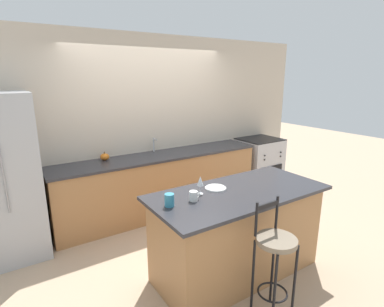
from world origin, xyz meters
TOP-DOWN VIEW (x-y plane):
  - ground_plane at (0.00, 0.00)m, footprint 18.00×18.00m
  - wall_back at (0.00, 0.69)m, footprint 6.00×0.07m
  - back_counter at (0.00, 0.37)m, footprint 3.26×0.67m
  - sink_faucet at (0.00, 0.57)m, footprint 0.02×0.13m
  - kitchen_island at (-0.01, -1.43)m, footprint 1.88×0.88m
  - oven_range at (2.07, 0.34)m, footprint 0.74×0.68m
  - bar_stool_near at (-0.15, -2.06)m, footprint 0.35×0.35m
  - dinner_plate at (-0.18, -1.25)m, footprint 0.22×0.22m
  - wine_glass at (-0.39, -1.27)m, footprint 0.06×0.06m
  - coffee_mug at (-0.54, -1.38)m, footprint 0.11×0.08m
  - tumbler_cup at (-0.79, -1.36)m, footprint 0.09×0.09m
  - pumpkin_decoration at (-0.80, 0.51)m, footprint 0.12×0.12m

SIDE VIEW (x-z plane):
  - ground_plane at x=0.00m, z-range 0.00..0.00m
  - back_counter at x=0.00m, z-range 0.00..0.94m
  - oven_range at x=2.07m, z-range 0.00..0.95m
  - kitchen_island at x=-0.01m, z-range 0.00..0.95m
  - bar_stool_near at x=-0.15m, z-range 0.07..1.15m
  - dinner_plate at x=-0.18m, z-range 0.95..0.96m
  - pumpkin_decoration at x=-0.80m, z-range 0.92..1.04m
  - coffee_mug at x=-0.54m, z-range 0.95..1.04m
  - tumbler_cup at x=-0.79m, z-range 0.95..1.06m
  - sink_faucet at x=0.00m, z-range 0.96..1.18m
  - wine_glass at x=-0.39m, z-range 0.99..1.17m
  - wall_back at x=0.00m, z-range 0.00..2.70m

